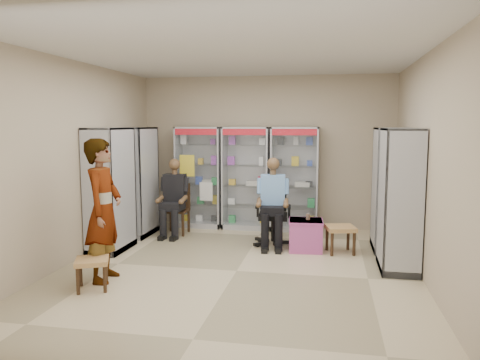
% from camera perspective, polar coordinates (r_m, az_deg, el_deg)
% --- Properties ---
extents(floor, '(6.00, 6.00, 0.00)m').
position_cam_1_polar(floor, '(6.71, -0.41, -11.02)').
color(floor, '#C9B58B').
rests_on(floor, ground).
extents(room_shell, '(5.02, 6.02, 3.01)m').
position_cam_1_polar(room_shell, '(6.39, -0.43, 6.04)').
color(room_shell, tan).
rests_on(room_shell, ground).
extents(cabinet_back_left, '(0.90, 0.50, 2.00)m').
position_cam_1_polar(cabinet_back_left, '(9.41, -4.95, 0.35)').
color(cabinet_back_left, silver).
rests_on(cabinet_back_left, floor).
extents(cabinet_back_mid, '(0.90, 0.50, 2.00)m').
position_cam_1_polar(cabinet_back_mid, '(9.20, 0.76, 0.23)').
color(cabinet_back_mid, '#B3B5BA').
rests_on(cabinet_back_mid, floor).
extents(cabinet_back_right, '(0.90, 0.50, 2.00)m').
position_cam_1_polar(cabinet_back_right, '(9.08, 6.67, 0.10)').
color(cabinet_back_right, '#B9BBC1').
rests_on(cabinet_back_right, floor).
extents(cabinet_right_far, '(0.90, 0.50, 2.00)m').
position_cam_1_polar(cabinet_right_far, '(8.00, 17.79, -1.09)').
color(cabinet_right_far, silver).
rests_on(cabinet_right_far, floor).
extents(cabinet_right_near, '(0.90, 0.50, 2.00)m').
position_cam_1_polar(cabinet_right_near, '(6.92, 18.88, -2.33)').
color(cabinet_right_near, silver).
rests_on(cabinet_right_near, floor).
extents(cabinet_left_far, '(0.90, 0.50, 2.00)m').
position_cam_1_polar(cabinet_left_far, '(8.85, -12.40, -0.19)').
color(cabinet_left_far, silver).
rests_on(cabinet_left_far, floor).
extents(cabinet_left_near, '(0.90, 0.50, 2.00)m').
position_cam_1_polar(cabinet_left_near, '(7.86, -15.55, -1.15)').
color(cabinet_left_near, '#A3A5AA').
rests_on(cabinet_left_near, floor).
extents(wooden_chair, '(0.42, 0.42, 0.94)m').
position_cam_1_polar(wooden_chair, '(8.87, -7.75, -3.54)').
color(wooden_chair, black).
rests_on(wooden_chair, floor).
extents(seated_customer, '(0.44, 0.60, 1.34)m').
position_cam_1_polar(seated_customer, '(8.79, -7.88, -2.32)').
color(seated_customer, black).
rests_on(seated_customer, floor).
extents(office_chair, '(0.65, 0.65, 1.10)m').
position_cam_1_polar(office_chair, '(8.00, 4.06, -4.02)').
color(office_chair, black).
rests_on(office_chair, floor).
extents(seated_shopkeeper, '(0.51, 0.68, 1.41)m').
position_cam_1_polar(seated_shopkeeper, '(7.93, 4.03, -3.02)').
color(seated_shopkeeper, '#7AB4F1').
rests_on(seated_shopkeeper, floor).
extents(pink_trunk, '(0.56, 0.54, 0.51)m').
position_cam_1_polar(pink_trunk, '(7.76, 8.00, -6.67)').
color(pink_trunk, '#BA4A9F').
rests_on(pink_trunk, floor).
extents(tea_glass, '(0.07, 0.07, 0.10)m').
position_cam_1_polar(tea_glass, '(7.73, 8.28, -4.41)').
color(tea_glass, '#581907').
rests_on(tea_glass, pink_trunk).
extents(woven_stool_a, '(0.53, 0.53, 0.44)m').
position_cam_1_polar(woven_stool_a, '(7.72, 12.13, -7.11)').
color(woven_stool_a, olive).
rests_on(woven_stool_a, floor).
extents(woven_stool_b, '(0.52, 0.52, 0.39)m').
position_cam_1_polar(woven_stool_b, '(6.23, -17.55, -10.87)').
color(woven_stool_b, '#AF7B49').
rests_on(woven_stool_b, floor).
extents(standing_man, '(0.50, 0.72, 1.88)m').
position_cam_1_polar(standing_man, '(6.38, -16.31, -3.56)').
color(standing_man, gray).
rests_on(standing_man, floor).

